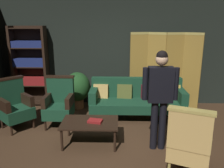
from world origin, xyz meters
TOP-DOWN VIEW (x-y plane):
  - ground_plane at (0.00, 0.00)m, footprint 10.00×10.00m
  - back_wall at (0.00, 2.45)m, footprint 7.20×0.10m
  - folding_screen at (1.28, 2.11)m, footprint 1.70×0.41m
  - bookshelf at (-2.15, 2.19)m, footprint 0.90×0.32m
  - velvet_couch at (0.55, 1.46)m, footprint 2.12×0.78m
  - coffee_table at (-0.38, 0.17)m, footprint 1.00×0.64m
  - armchair_gilt_accent at (1.14, -0.62)m, footprint 0.75×0.75m
  - armchair_wing_left at (-2.00, 0.79)m, footprint 0.82×0.82m
  - armchair_wing_right at (-1.11, 0.94)m, footprint 0.60×0.58m
  - standing_figure at (0.81, 0.04)m, footprint 0.59×0.23m
  - potted_plant at (-0.90, 1.94)m, footprint 0.64×0.64m
  - book_red_leather at (-0.28, 0.17)m, footprint 0.28×0.21m

SIDE VIEW (x-z plane):
  - ground_plane at x=0.00m, z-range 0.00..0.00m
  - coffee_table at x=-0.38m, z-range 0.16..0.58m
  - book_red_leather at x=-0.28m, z-range 0.42..0.46m
  - velvet_couch at x=0.55m, z-range 0.02..0.90m
  - armchair_gilt_accent at x=1.14m, z-range -0.03..1.01m
  - armchair_wing_left at x=-2.00m, z-range -0.03..1.01m
  - armchair_wing_right at x=-1.11m, z-range -0.03..1.01m
  - potted_plant at x=-0.90m, z-range 0.07..1.01m
  - folding_screen at x=1.28m, z-range 0.04..1.94m
  - standing_figure at x=0.81m, z-range 0.17..1.88m
  - bookshelf at x=-2.15m, z-range 0.03..2.08m
  - back_wall at x=0.00m, z-range 0.00..2.80m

